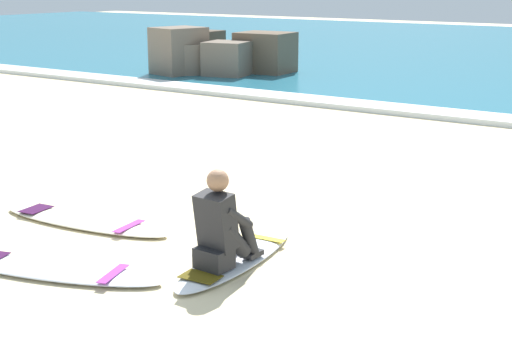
% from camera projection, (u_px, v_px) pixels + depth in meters
% --- Properties ---
extents(ground_plane, '(80.00, 80.00, 0.00)m').
position_uv_depth(ground_plane, '(177.00, 228.00, 8.42)').
color(ground_plane, beige).
extents(breaking_foam, '(80.00, 0.90, 0.11)m').
position_uv_depth(breaking_foam, '(443.00, 114.00, 15.08)').
color(breaking_foam, white).
rests_on(breaking_foam, ground).
extents(surfboard_main, '(0.69, 2.05, 0.08)m').
position_uv_depth(surfboard_main, '(236.00, 258.00, 7.41)').
color(surfboard_main, silver).
rests_on(surfboard_main, ground).
extents(surfer_seated, '(0.39, 0.72, 0.95)m').
position_uv_depth(surfer_seated, '(222.00, 228.00, 7.06)').
color(surfer_seated, '#232326').
rests_on(surfer_seated, surfboard_main).
extents(surfboard_spare_near, '(2.30, 1.14, 0.08)m').
position_uv_depth(surfboard_spare_near, '(54.00, 269.00, 7.12)').
color(surfboard_spare_near, silver).
rests_on(surfboard_spare_near, ground).
extents(surfboard_spare_far, '(2.31, 0.77, 0.08)m').
position_uv_depth(surfboard_spare_far, '(84.00, 221.00, 8.54)').
color(surfboard_spare_far, '#EFE5C6').
rests_on(surfboard_spare_far, ground).
extents(rock_outcrop_distant, '(3.58, 3.07, 1.38)m').
position_uv_depth(rock_outcrop_distant, '(215.00, 55.00, 21.25)').
color(rock_outcrop_distant, '#756656').
rests_on(rock_outcrop_distant, ground).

